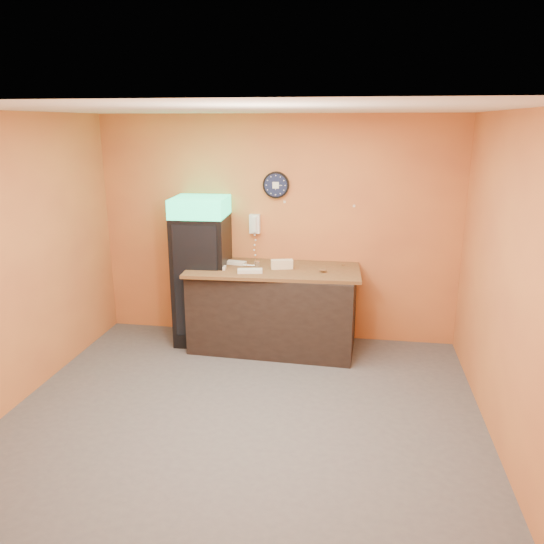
# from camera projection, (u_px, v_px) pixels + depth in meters

# --- Properties ---
(floor) EXTENTS (4.50, 4.50, 0.00)m
(floor) POSITION_uv_depth(u_px,v_px,m) (245.00, 411.00, 5.12)
(floor) COLOR #47474C
(floor) RESTS_ON ground
(back_wall) EXTENTS (4.50, 0.02, 2.80)m
(back_wall) POSITION_uv_depth(u_px,v_px,m) (277.00, 229.00, 6.64)
(back_wall) COLOR orange
(back_wall) RESTS_ON floor
(left_wall) EXTENTS (0.02, 4.00, 2.80)m
(left_wall) POSITION_uv_depth(u_px,v_px,m) (14.00, 262.00, 5.09)
(left_wall) COLOR orange
(left_wall) RESTS_ON floor
(right_wall) EXTENTS (0.02, 4.00, 2.80)m
(right_wall) POSITION_uv_depth(u_px,v_px,m) (508.00, 284.00, 4.40)
(right_wall) COLOR orange
(right_wall) RESTS_ON floor
(ceiling) EXTENTS (4.50, 4.00, 0.02)m
(ceiling) POSITION_uv_depth(u_px,v_px,m) (240.00, 109.00, 4.36)
(ceiling) COLOR white
(ceiling) RESTS_ON back_wall
(beverage_cooler) EXTENTS (0.67, 0.68, 1.83)m
(beverage_cooler) POSITION_uv_depth(u_px,v_px,m) (201.00, 273.00, 6.54)
(beverage_cooler) COLOR black
(beverage_cooler) RESTS_ON floor
(prep_counter) EXTENTS (1.99, 0.95, 0.98)m
(prep_counter) POSITION_uv_depth(u_px,v_px,m) (274.00, 310.00, 6.47)
(prep_counter) COLOR black
(prep_counter) RESTS_ON floor
(wall_clock) EXTENTS (0.33, 0.06, 0.33)m
(wall_clock) POSITION_uv_depth(u_px,v_px,m) (276.00, 185.00, 6.46)
(wall_clock) COLOR black
(wall_clock) RESTS_ON back_wall
(wall_phone) EXTENTS (0.13, 0.11, 0.24)m
(wall_phone) POSITION_uv_depth(u_px,v_px,m) (255.00, 224.00, 6.61)
(wall_phone) COLOR white
(wall_phone) RESTS_ON back_wall
(butcher_paper) EXTENTS (2.09, 1.00, 0.04)m
(butcher_paper) POSITION_uv_depth(u_px,v_px,m) (274.00, 270.00, 6.33)
(butcher_paper) COLOR brown
(butcher_paper) RESTS_ON prep_counter
(sub_roll_stack) EXTENTS (0.27, 0.15, 0.11)m
(sub_roll_stack) POSITION_uv_depth(u_px,v_px,m) (282.00, 264.00, 6.28)
(sub_roll_stack) COLOR beige
(sub_roll_stack) RESTS_ON butcher_paper
(wrapped_sandwich_left) EXTENTS (0.28, 0.13, 0.04)m
(wrapped_sandwich_left) POSITION_uv_depth(u_px,v_px,m) (214.00, 268.00, 6.27)
(wrapped_sandwich_left) COLOR silver
(wrapped_sandwich_left) RESTS_ON butcher_paper
(wrapped_sandwich_mid) EXTENTS (0.30, 0.17, 0.04)m
(wrapped_sandwich_mid) POSITION_uv_depth(u_px,v_px,m) (250.00, 271.00, 6.13)
(wrapped_sandwich_mid) COLOR silver
(wrapped_sandwich_mid) RESTS_ON butcher_paper
(wrapped_sandwich_right) EXTENTS (0.28, 0.15, 0.04)m
(wrapped_sandwich_right) POSITION_uv_depth(u_px,v_px,m) (235.00, 263.00, 6.49)
(wrapped_sandwich_right) COLOR silver
(wrapped_sandwich_right) RESTS_ON butcher_paper
(kitchen_tool) EXTENTS (0.07, 0.07, 0.07)m
(kitchen_tool) POSITION_uv_depth(u_px,v_px,m) (257.00, 264.00, 6.37)
(kitchen_tool) COLOR silver
(kitchen_tool) RESTS_ON butcher_paper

